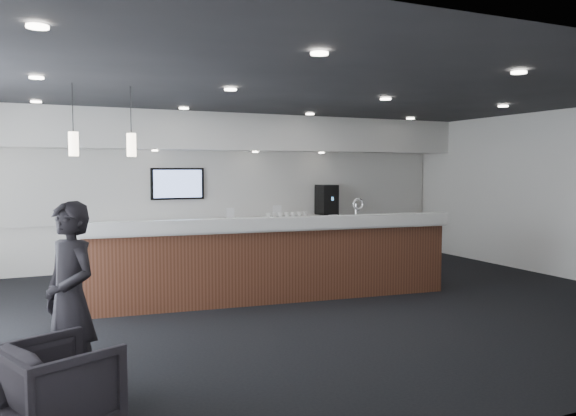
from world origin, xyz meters
name	(u,v)px	position (x,y,z in m)	size (l,w,h in m)	color
ground	(312,306)	(0.00, 0.00, 0.00)	(10.00, 10.00, 0.00)	black
ceiling	(313,92)	(0.00, 0.00, 3.00)	(10.00, 8.00, 0.02)	black
back_wall	(225,190)	(0.00, 4.00, 1.50)	(10.00, 0.02, 3.00)	white
right_wall	(565,194)	(5.00, 0.00, 1.50)	(0.02, 8.00, 3.00)	white
soffit_bulkhead	(231,133)	(0.00, 3.55, 2.65)	(10.00, 0.90, 0.70)	silver
alcove_panel	(225,186)	(0.00, 3.97, 1.60)	(9.80, 0.06, 1.40)	silver
back_credenza	(231,242)	(0.00, 3.64, 0.48)	(5.06, 0.66, 0.95)	gray
wall_tv	(178,184)	(-1.00, 3.91, 1.65)	(1.05, 0.08, 0.62)	black
pendant_left	(127,146)	(-2.40, 0.80, 2.25)	(0.12, 0.12, 0.30)	beige
pendant_right	(72,145)	(-3.10, 0.80, 2.25)	(0.12, 0.12, 0.30)	beige
ceiling_can_lights	(313,95)	(0.00, 0.00, 2.97)	(7.00, 5.00, 0.02)	silver
service_counter	(273,261)	(-0.34, 0.63, 0.57)	(5.50, 1.44, 1.49)	#472617
coffee_machine	(327,200)	(2.20, 3.68, 1.27)	(0.38, 0.50, 0.65)	black
info_sign_left	(230,213)	(-0.03, 3.56, 1.06)	(0.16, 0.02, 0.22)	white
info_sign_right	(277,211)	(0.99, 3.58, 1.07)	(0.18, 0.02, 0.24)	white
armchair	(59,386)	(-3.43, -2.65, 0.34)	(0.72, 0.74, 0.68)	black
lounge_guest	(70,299)	(-3.30, -1.94, 0.83)	(0.61, 0.40, 1.67)	black
cup_0	(305,214)	(1.62, 3.56, 1.00)	(0.10, 0.10, 0.09)	white
cup_1	(299,214)	(1.48, 3.56, 1.00)	(0.10, 0.10, 0.09)	white
cup_2	(293,214)	(1.34, 3.56, 1.00)	(0.10, 0.10, 0.09)	white
cup_3	(287,214)	(1.20, 3.56, 1.00)	(0.10, 0.10, 0.09)	white
cup_4	(281,215)	(1.06, 3.56, 1.00)	(0.10, 0.10, 0.09)	white
cup_5	(275,215)	(0.92, 3.56, 1.00)	(0.10, 0.10, 0.09)	white
cup_6	(268,215)	(0.78, 3.56, 1.00)	(0.10, 0.10, 0.09)	white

